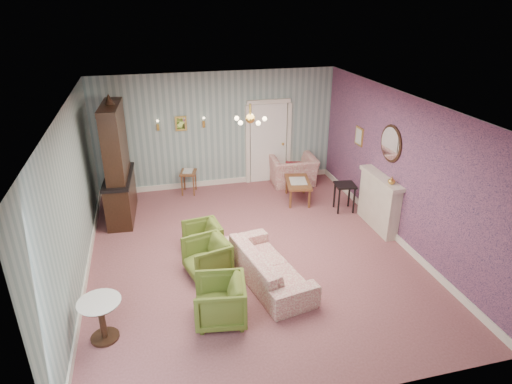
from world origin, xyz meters
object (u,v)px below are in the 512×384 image
object	(u,v)px
pedestal_table	(102,320)
coffee_table	(298,191)
olive_chair_b	(207,256)
olive_chair_c	(202,237)
sofa_chintz	(269,260)
wingback_chair	(293,166)
fireplace	(379,202)
olive_chair_a	(220,299)
dresser	(116,160)
side_table_black	(344,197)

from	to	relation	value
pedestal_table	coffee_table	bearing A→B (deg)	41.65
olive_chair_b	olive_chair_c	xyz separation A→B (m)	(0.02, 0.74, -0.03)
sofa_chintz	wingback_chair	xyz separation A→B (m)	(1.77, 3.98, 0.09)
olive_chair_b	fireplace	world-z (taller)	fireplace
olive_chair_c	coffee_table	distance (m)	3.10
coffee_table	pedestal_table	world-z (taller)	pedestal_table
sofa_chintz	pedestal_table	size ratio (longest dim) A/B	3.14
olive_chair_a	coffee_table	size ratio (longest dim) A/B	0.78
olive_chair_b	sofa_chintz	distance (m)	1.10
olive_chair_b	wingback_chair	bearing A→B (deg)	127.54
wingback_chair	dresser	size ratio (longest dim) A/B	0.42
olive_chair_b	wingback_chair	world-z (taller)	wingback_chair
olive_chair_a	sofa_chintz	bearing A→B (deg)	137.93
sofa_chintz	side_table_black	size ratio (longest dim) A/B	3.18
sofa_chintz	olive_chair_c	bearing A→B (deg)	28.21
olive_chair_a	dresser	distance (m)	4.34
side_table_black	pedestal_table	size ratio (longest dim) A/B	0.99
side_table_black	dresser	bearing A→B (deg)	169.13
olive_chair_a	dresser	xyz separation A→B (m)	(-1.51, 3.95, 0.96)
coffee_table	olive_chair_a	bearing A→B (deg)	-123.92
dresser	wingback_chair	bearing A→B (deg)	15.04
dresser	pedestal_table	size ratio (longest dim) A/B	4.05
dresser	pedestal_table	world-z (taller)	dresser
wingback_chair	pedestal_table	world-z (taller)	wingback_chair
wingback_chair	olive_chair_a	bearing A→B (deg)	62.83
sofa_chintz	fireplace	bearing A→B (deg)	-75.72
olive_chair_b	wingback_chair	distance (m)	4.48
olive_chair_a	dresser	size ratio (longest dim) A/B	0.29
olive_chair_b	dresser	distance (m)	3.22
olive_chair_b	fireplace	size ratio (longest dim) A/B	0.52
olive_chair_a	fireplace	xyz separation A→B (m)	(3.76, 2.13, 0.19)
olive_chair_a	coffee_table	xyz separation A→B (m)	(2.55, 3.79, -0.13)
dresser	coffee_table	distance (m)	4.21
fireplace	sofa_chintz	bearing A→B (deg)	-154.63
olive_chair_a	side_table_black	xyz separation A→B (m)	(3.40, 3.01, -0.06)
olive_chair_b	coffee_table	xyz separation A→B (m)	(2.56, 2.52, -0.11)
wingback_chair	pedestal_table	distance (m)	6.54
wingback_chair	dresser	world-z (taller)	dresser
olive_chair_c	fireplace	world-z (taller)	fireplace
olive_chair_a	wingback_chair	xyz separation A→B (m)	(2.76, 4.80, 0.11)
side_table_black	olive_chair_b	bearing A→B (deg)	-152.99
olive_chair_b	olive_chair_c	bearing A→B (deg)	164.27
olive_chair_b	sofa_chintz	world-z (taller)	sofa_chintz
olive_chair_c	side_table_black	world-z (taller)	olive_chair_c
fireplace	pedestal_table	distance (m)	5.85
olive_chair_a	olive_chair_b	world-z (taller)	olive_chair_a
fireplace	coffee_table	world-z (taller)	fireplace
olive_chair_b	dresser	xyz separation A→B (m)	(-1.50, 2.68, 0.98)
side_table_black	pedestal_table	distance (m)	5.91
dresser	fireplace	world-z (taller)	dresser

